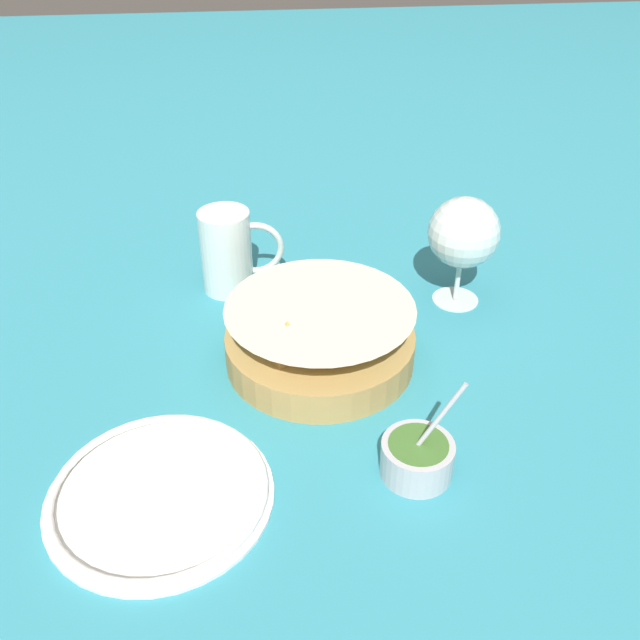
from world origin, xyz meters
The scene contains 6 objects.
ground_plane centered at (0.00, 0.00, 0.00)m, with size 4.00×4.00×0.00m, color teal.
food_basket centered at (0.03, 0.01, 0.04)m, with size 0.23×0.23×0.08m.
sauce_cup centered at (0.11, -0.18, 0.02)m, with size 0.08×0.07×0.12m.
wine_glass centered at (0.24, 0.12, 0.10)m, with size 0.10×0.10×0.15m.
beer_mug centered at (-0.07, 0.19, 0.05)m, with size 0.12×0.07×0.12m.
side_plate centered at (-0.14, -0.19, 0.01)m, with size 0.22×0.22×0.01m.
Camera 1 is at (-0.04, -0.68, 0.55)m, focal length 40.00 mm.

